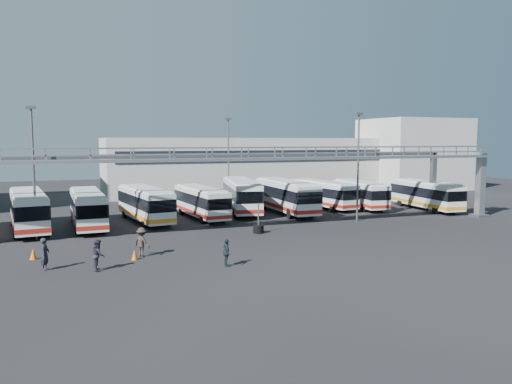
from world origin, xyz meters
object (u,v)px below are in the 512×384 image
object	(u,v)px
bus_2	(88,207)
cone_left	(33,254)
pedestrian_b	(98,255)
cone_right	(135,255)
bus_6	(286,195)
pedestrian_d	(227,253)
bus_7	(323,193)
pedestrian_c	(142,242)
bus_1	(28,209)
bus_8	(360,193)
bus_4	(201,201)
light_pole_left	(33,166)
pedestrian_a	(45,254)
bus_3	(145,203)
bus_9	(426,194)
tire_stack	(258,228)
light_pole_back	(228,157)
light_pole_mid	(358,161)
bus_5	(242,194)

from	to	relation	value
bus_2	cone_left	world-z (taller)	bus_2
pedestrian_b	cone_right	world-z (taller)	pedestrian_b
bus_6	pedestrian_d	bearing A→B (deg)	-122.73
bus_7	pedestrian_d	xyz separation A→B (m)	(-18.13, -21.31, -0.85)
cone_left	pedestrian_c	bearing A→B (deg)	-14.43
bus_1	bus_8	size ratio (longest dim) A/B	1.11
bus_6	pedestrian_b	distance (m)	26.36
bus_1	bus_2	world-z (taller)	bus_1
bus_2	bus_4	distance (m)	10.76
bus_8	cone_left	distance (m)	36.00
light_pole_left	pedestrian_a	bearing A→B (deg)	-84.44
bus_1	bus_8	world-z (taller)	bus_1
pedestrian_b	bus_6	bearing A→B (deg)	-45.89
bus_3	bus_9	xyz separation A→B (m)	(30.32, -2.56, -0.04)
bus_3	pedestrian_d	bearing A→B (deg)	-91.61
tire_stack	bus_2	bearing A→B (deg)	149.05
pedestrian_d	cone_left	world-z (taller)	pedestrian_d
bus_6	light_pole_back	bearing A→B (deg)	116.07
bus_1	tire_stack	bearing A→B (deg)	-30.81
bus_6	pedestrian_d	xyz separation A→B (m)	(-12.55, -19.13, -1.08)
bus_4	pedestrian_b	xyz separation A→B (m)	(-10.67, -17.13, -0.78)
cone_right	pedestrian_c	bearing A→B (deg)	51.36
light_pole_mid	cone_left	distance (m)	28.98
light_pole_back	bus_3	world-z (taller)	light_pole_back
pedestrian_a	bus_2	bearing A→B (deg)	6.82
pedestrian_b	pedestrian_c	size ratio (longest dim) A/B	0.95
bus_6	bus_5	bearing A→B (deg)	153.35
bus_9	bus_1	bearing A→B (deg)	-177.59
bus_3	bus_7	bearing A→B (deg)	-0.86
light_pole_left	bus_3	size ratio (longest dim) A/B	0.94
light_pole_left	bus_8	size ratio (longest dim) A/B	1.00
pedestrian_c	pedestrian_b	bearing A→B (deg)	94.60
pedestrian_b	bus_3	bearing A→B (deg)	-14.01
bus_6	tire_stack	world-z (taller)	bus_6
light_pole_back	bus_6	xyz separation A→B (m)	(3.78, -7.91, -3.80)
bus_4	bus_5	distance (m)	5.52
bus_8	tire_stack	xyz separation A→B (m)	(-16.38, -10.44, -1.26)
light_pole_left	pedestrian_b	bearing A→B (deg)	-70.76
tire_stack	pedestrian_a	bearing A→B (deg)	-157.67
bus_9	pedestrian_d	world-z (taller)	bus_9
pedestrian_b	cone_right	size ratio (longest dim) A/B	2.85
pedestrian_a	cone_right	xyz separation A→B (m)	(5.24, 0.78, -0.64)
bus_8	cone_left	xyz separation A→B (m)	(-33.23, -13.79, -1.32)
pedestrian_a	cone_right	size ratio (longest dim) A/B	2.99
bus_3	cone_left	xyz separation A→B (m)	(-8.99, -12.57, -1.43)
bus_6	bus_8	xyz separation A→B (m)	(9.59, 0.85, -0.24)
bus_7	bus_8	world-z (taller)	bus_7
cone_right	bus_5	bearing A→B (deg)	52.67
light_pole_back	bus_1	bearing A→B (deg)	-155.39
bus_3	bus_7	world-z (taller)	bus_3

